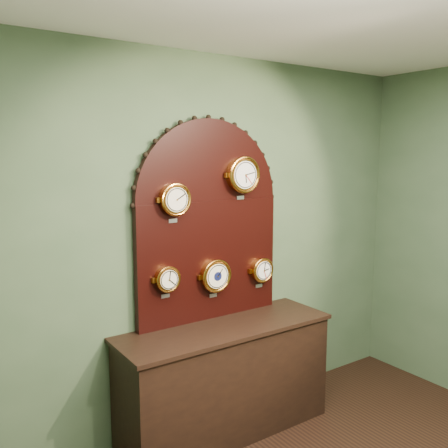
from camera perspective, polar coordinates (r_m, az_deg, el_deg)
wall_back at (r=3.66m, az=-2.21°, el=-2.32°), size 4.00×0.00×4.00m
shop_counter at (r=3.76m, az=0.18°, el=-18.11°), size 1.60×0.50×0.80m
display_board at (r=3.58m, az=-1.81°, el=1.11°), size 1.26×0.06×1.53m
roman_clock at (r=3.35m, az=-5.85°, el=2.92°), size 0.23×0.08×0.28m
arabic_clock at (r=3.65m, az=2.28°, el=5.85°), size 0.28×0.08×0.33m
hygrometer at (r=3.41m, az=-6.76°, el=-6.48°), size 0.19×0.08×0.24m
barometer at (r=3.62m, az=-1.02°, el=-6.13°), size 0.25×0.08×0.30m
tide_clock at (r=3.88m, az=4.48°, el=-5.45°), size 0.20×0.08×0.25m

